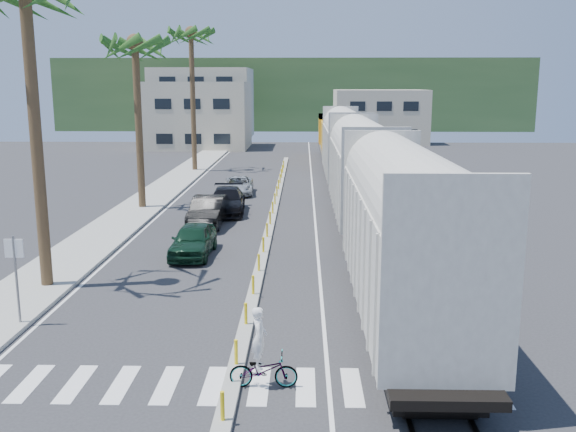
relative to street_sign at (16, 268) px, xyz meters
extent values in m
plane|color=#28282B|center=(7.30, -2.00, -1.97)|extent=(140.00, 140.00, 0.00)
cube|color=gray|center=(-1.20, 23.00, -1.90)|extent=(3.00, 90.00, 0.15)
cube|color=black|center=(11.58, 26.00, -1.94)|extent=(0.12, 100.00, 0.06)
cube|color=black|center=(13.02, 26.00, -1.94)|extent=(0.12, 100.00, 0.06)
cube|color=gray|center=(7.30, 18.00, -1.90)|extent=(0.45, 60.00, 0.15)
cylinder|color=yellow|center=(7.30, -6.00, -1.47)|extent=(0.10, 0.10, 0.70)
cylinder|color=yellow|center=(7.30, -3.00, -1.47)|extent=(0.10, 0.10, 0.70)
cylinder|color=yellow|center=(7.30, 0.00, -1.47)|extent=(0.10, 0.10, 0.70)
cylinder|color=yellow|center=(7.30, 3.00, -1.47)|extent=(0.10, 0.10, 0.70)
cylinder|color=yellow|center=(7.30, 6.00, -1.47)|extent=(0.10, 0.10, 0.70)
cylinder|color=yellow|center=(7.30, 9.00, -1.47)|extent=(0.10, 0.10, 0.70)
cylinder|color=yellow|center=(7.30, 12.00, -1.47)|extent=(0.10, 0.10, 0.70)
cylinder|color=yellow|center=(7.30, 15.00, -1.47)|extent=(0.10, 0.10, 0.70)
cylinder|color=yellow|center=(7.30, 18.00, -1.47)|extent=(0.10, 0.10, 0.70)
cylinder|color=yellow|center=(7.30, 21.00, -1.47)|extent=(0.10, 0.10, 0.70)
cylinder|color=yellow|center=(7.30, 24.00, -1.47)|extent=(0.10, 0.10, 0.70)
cylinder|color=yellow|center=(7.30, 27.00, -1.47)|extent=(0.10, 0.10, 0.70)
cylinder|color=yellow|center=(7.30, 30.00, -1.47)|extent=(0.10, 0.10, 0.70)
cylinder|color=yellow|center=(7.30, 33.00, -1.47)|extent=(0.10, 0.10, 0.70)
cylinder|color=yellow|center=(7.30, 36.00, -1.47)|extent=(0.10, 0.10, 0.70)
cylinder|color=yellow|center=(7.30, 39.00, -1.47)|extent=(0.10, 0.10, 0.70)
cube|color=silver|center=(7.30, -4.00, -1.97)|extent=(14.00, 2.20, 0.01)
cube|color=silver|center=(0.50, 23.00, -1.97)|extent=(0.12, 90.00, 0.01)
cube|color=silver|center=(9.80, 23.00, -1.97)|extent=(0.12, 90.00, 0.01)
cube|color=#AFABA0|center=(12.30, 0.32, 0.73)|extent=(3.00, 12.88, 3.40)
cylinder|color=#AFABA0|center=(12.30, 0.32, 2.43)|extent=(2.90, 12.58, 2.90)
cube|color=black|center=(12.30, 0.32, -1.47)|extent=(2.60, 12.88, 1.00)
cube|color=#AFABA0|center=(12.30, 15.32, 0.73)|extent=(3.00, 12.88, 3.40)
cylinder|color=#AFABA0|center=(12.30, 15.32, 2.43)|extent=(2.90, 12.58, 2.90)
cube|color=black|center=(12.30, 15.32, -1.47)|extent=(2.60, 12.88, 1.00)
cube|color=#AFABA0|center=(12.30, 30.32, 0.73)|extent=(3.00, 12.88, 3.40)
cylinder|color=#AFABA0|center=(12.30, 30.32, 2.43)|extent=(2.90, 12.58, 2.90)
cube|color=black|center=(12.30, 30.32, -1.47)|extent=(2.60, 12.88, 1.00)
cube|color=#4C4C4F|center=(12.30, 46.32, -0.92)|extent=(3.00, 17.00, 0.50)
cube|color=#C68613|center=(12.30, 45.32, 0.63)|extent=(2.70, 12.24, 2.60)
cube|color=#C68613|center=(12.30, 52.10, 0.93)|extent=(3.00, 3.74, 3.20)
cube|color=black|center=(12.30, 46.32, -1.52)|extent=(2.60, 13.60, 0.90)
cylinder|color=brown|center=(-0.70, 4.00, 3.53)|extent=(0.44, 0.44, 11.00)
cylinder|color=brown|center=(-1.00, 20.00, 3.03)|extent=(0.44, 0.44, 10.00)
sphere|color=#2C5B1C|center=(-1.00, 20.00, 8.18)|extent=(3.20, 3.20, 3.20)
cylinder|color=brown|center=(-0.70, 38.00, 4.03)|extent=(0.44, 0.44, 12.00)
sphere|color=#2C5B1C|center=(-0.70, 38.00, 10.18)|extent=(3.20, 3.20, 3.20)
cylinder|color=slate|center=(0.00, 0.00, -0.47)|extent=(0.08, 0.08, 3.00)
cube|color=silver|center=(0.00, 0.00, 0.63)|extent=(0.60, 0.04, 0.60)
cube|color=#BDB496|center=(-3.70, 60.00, 2.03)|extent=(12.00, 10.00, 8.00)
cube|color=#BDB496|center=(-5.70, 76.00, 3.03)|extent=(14.00, 12.00, 10.00)
cube|color=#BDB496|center=(19.30, 68.00, 1.53)|extent=(12.00, 10.00, 7.00)
cube|color=#385628|center=(7.30, 98.00, 4.03)|extent=(80.00, 20.00, 12.00)
imported|color=black|center=(4.12, 8.82, -1.24)|extent=(1.93, 4.40, 1.47)
imported|color=black|center=(3.87, 15.24, -1.17)|extent=(1.93, 4.95, 1.61)
imported|color=black|center=(4.48, 18.77, -1.21)|extent=(2.80, 5.53, 1.53)
imported|color=#B7BABC|center=(4.48, 25.72, -1.35)|extent=(2.60, 4.73, 1.25)
imported|color=#9EA0A5|center=(8.12, -4.04, -1.51)|extent=(0.63, 1.77, 0.93)
imported|color=white|center=(8.02, -4.04, -0.62)|extent=(0.59, 0.39, 1.61)
camera|label=1|loc=(9.11, -19.35, 5.68)|focal=40.00mm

